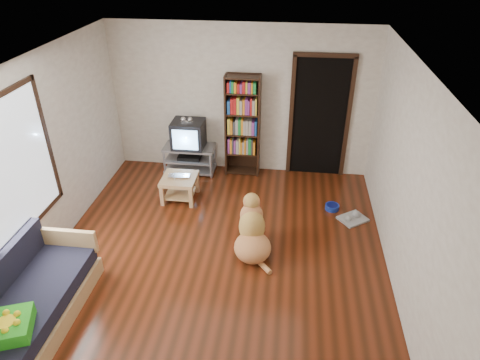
# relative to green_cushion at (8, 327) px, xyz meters

# --- Properties ---
(ground) EXTENTS (5.00, 5.00, 0.00)m
(ground) POSITION_rel_green_cushion_xyz_m (1.75, 1.89, -0.49)
(ground) COLOR #58210F
(ground) RESTS_ON ground
(ceiling) EXTENTS (5.00, 5.00, 0.00)m
(ceiling) POSITION_rel_green_cushion_xyz_m (1.75, 1.89, 2.11)
(ceiling) COLOR white
(ceiling) RESTS_ON ground
(wall_back) EXTENTS (4.50, 0.00, 4.50)m
(wall_back) POSITION_rel_green_cushion_xyz_m (1.75, 4.39, 0.81)
(wall_back) COLOR silver
(wall_back) RESTS_ON ground
(wall_front) EXTENTS (4.50, 0.00, 4.50)m
(wall_front) POSITION_rel_green_cushion_xyz_m (1.75, -0.61, 0.81)
(wall_front) COLOR silver
(wall_front) RESTS_ON ground
(wall_left) EXTENTS (0.00, 5.00, 5.00)m
(wall_left) POSITION_rel_green_cushion_xyz_m (-0.50, 1.89, 0.81)
(wall_left) COLOR silver
(wall_left) RESTS_ON ground
(wall_right) EXTENTS (0.00, 5.00, 5.00)m
(wall_right) POSITION_rel_green_cushion_xyz_m (4.00, 1.89, 0.81)
(wall_right) COLOR silver
(wall_right) RESTS_ON ground
(green_cushion) EXTENTS (0.57, 0.57, 0.15)m
(green_cushion) POSITION_rel_green_cushion_xyz_m (0.00, 0.00, 0.00)
(green_cushion) COLOR green
(green_cushion) RESTS_ON sofa
(laptop) EXTENTS (0.37, 0.25, 0.03)m
(laptop) POSITION_rel_green_cushion_xyz_m (0.89, 3.18, -0.08)
(laptop) COLOR silver
(laptop) RESTS_ON coffee_table
(dog_bowl) EXTENTS (0.22, 0.22, 0.08)m
(dog_bowl) POSITION_rel_green_cushion_xyz_m (3.36, 3.20, -0.45)
(dog_bowl) COLOR navy
(dog_bowl) RESTS_ON ground
(grey_rag) EXTENTS (0.51, 0.49, 0.03)m
(grey_rag) POSITION_rel_green_cushion_xyz_m (3.66, 2.95, -0.48)
(grey_rag) COLOR #A8A8A8
(grey_rag) RESTS_ON ground
(window) EXTENTS (0.03, 1.46, 1.70)m
(window) POSITION_rel_green_cushion_xyz_m (-0.48, 1.39, 1.01)
(window) COLOR white
(window) RESTS_ON wall_left
(doorway) EXTENTS (1.03, 0.05, 2.19)m
(doorway) POSITION_rel_green_cushion_xyz_m (3.10, 4.37, 0.63)
(doorway) COLOR black
(doorway) RESTS_ON wall_back
(tv_stand) EXTENTS (0.90, 0.45, 0.50)m
(tv_stand) POSITION_rel_green_cushion_xyz_m (0.85, 4.14, -0.22)
(tv_stand) COLOR #99999E
(tv_stand) RESTS_ON ground
(crt_tv) EXTENTS (0.55, 0.52, 0.58)m
(crt_tv) POSITION_rel_green_cushion_xyz_m (0.85, 4.16, 0.25)
(crt_tv) COLOR black
(crt_tv) RESTS_ON tv_stand
(bookshelf) EXTENTS (0.60, 0.30, 1.80)m
(bookshelf) POSITION_rel_green_cushion_xyz_m (1.80, 4.24, 0.51)
(bookshelf) COLOR black
(bookshelf) RESTS_ON ground
(sofa) EXTENTS (0.80, 1.80, 0.80)m
(sofa) POSITION_rel_green_cushion_xyz_m (-0.12, 0.51, -0.23)
(sofa) COLOR tan
(sofa) RESTS_ON ground
(coffee_table) EXTENTS (0.55, 0.55, 0.40)m
(coffee_table) POSITION_rel_green_cushion_xyz_m (0.89, 3.21, -0.21)
(coffee_table) COLOR tan
(coffee_table) RESTS_ON ground
(dog) EXTENTS (0.58, 0.93, 0.80)m
(dog) POSITION_rel_green_cushion_xyz_m (2.19, 2.05, -0.20)
(dog) COLOR #C27E4A
(dog) RESTS_ON ground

